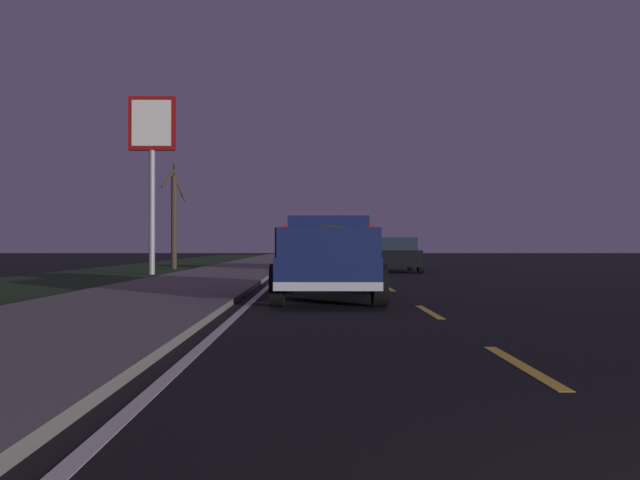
% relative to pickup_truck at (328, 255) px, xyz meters
% --- Properties ---
extents(ground, '(144.00, 144.00, 0.00)m').
position_rel_pickup_truck_xyz_m(ground, '(14.35, -1.75, -0.98)').
color(ground, black).
extents(sidewalk_shoulder, '(108.00, 4.00, 0.12)m').
position_rel_pickup_truck_xyz_m(sidewalk_shoulder, '(14.35, 3.95, -0.92)').
color(sidewalk_shoulder, slate).
rests_on(sidewalk_shoulder, ground).
extents(grass_verge, '(108.00, 6.00, 0.01)m').
position_rel_pickup_truck_xyz_m(grass_verge, '(14.35, 8.95, -0.98)').
color(grass_verge, '#1E3819').
rests_on(grass_verge, ground).
extents(lane_markings, '(108.00, 3.54, 0.01)m').
position_rel_pickup_truck_xyz_m(lane_markings, '(16.03, 0.80, -0.98)').
color(lane_markings, yellow).
rests_on(lane_markings, ground).
extents(pickup_truck, '(5.47, 2.37, 1.87)m').
position_rel_pickup_truck_xyz_m(pickup_truck, '(0.00, 0.00, 0.00)').
color(pickup_truck, '#141E4C').
rests_on(pickup_truck, ground).
extents(sedan_blue, '(4.44, 2.09, 1.54)m').
position_rel_pickup_truck_xyz_m(sedan_blue, '(15.69, -0.25, -0.20)').
color(sedan_blue, navy).
rests_on(sedan_blue, ground).
extents(sedan_black, '(4.40, 2.02, 1.54)m').
position_rel_pickup_truck_xyz_m(sedan_black, '(15.23, -3.36, -0.20)').
color(sedan_black, black).
rests_on(sedan_black, ground).
extents(gas_price_sign, '(0.27, 1.90, 7.28)m').
position_rel_pickup_truck_xyz_m(gas_price_sign, '(12.35, 6.95, 4.51)').
color(gas_price_sign, '#99999E').
rests_on(gas_price_sign, ground).
extents(bare_tree_far, '(2.16, 0.92, 5.34)m').
position_rel_pickup_truck_xyz_m(bare_tree_far, '(18.59, 7.36, 1.66)').
color(bare_tree_far, '#423323').
rests_on(bare_tree_far, ground).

